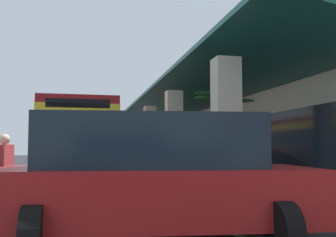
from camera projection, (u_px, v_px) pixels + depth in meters
The scene contains 7 objects.
ground at pixel (212, 178), 19.56m from camera, with size 120.00×120.00×0.00m, color #262628.
curb_strip at pixel (143, 177), 19.41m from camera, with size 32.62×0.50×0.12m, color #9E998E.
plaza_building at pixel (322, 110), 21.57m from camera, with size 27.49×16.21×6.90m.
transit_bus at pixel (75, 139), 17.71m from camera, with size 11.29×3.09×3.34m.
parked_suv_red at pixel (154, 177), 6.26m from camera, with size 3.01×4.96×1.97m.
pedestrian at pixel (4, 168), 9.08m from camera, with size 0.66×0.55×1.78m.
potted_palm at pixel (225, 177), 10.80m from camera, with size 1.44×1.72×2.99m.
Camera 1 is at (18.89, 1.99, 1.48)m, focal length 43.45 mm.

